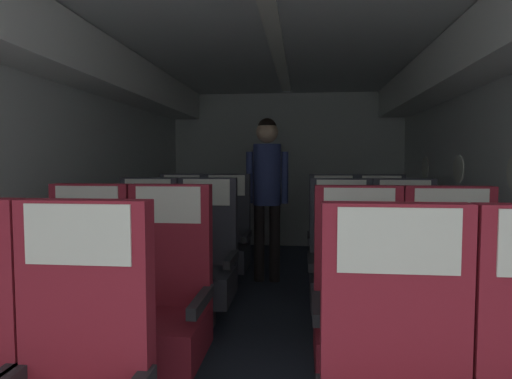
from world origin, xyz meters
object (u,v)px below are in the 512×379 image
seat_d_left_aisle (225,241)px  seat_d_right_window (333,243)px  seat_c_right_window (341,268)px  seat_c_right_aisle (406,270)px  flight_attendant (267,181)px  seat_d_right_aisle (382,244)px  seat_b_right_aisle (454,319)px  seat_c_left_window (145,264)px  seat_c_left_aisle (204,264)px  seat_b_right_window (360,315)px  seat_b_left_window (81,304)px  seat_b_left_aisle (164,307)px  seat_d_left_window (180,240)px

seat_d_left_aisle → seat_d_right_window: 1.03m
seat_c_right_window → seat_d_right_window: bearing=89.5°
seat_c_right_aisle → flight_attendant: size_ratio=0.66×
flight_attendant → seat_d_right_aisle: bearing=-37.8°
seat_b_right_aisle → seat_c_left_window: bearing=153.6°
seat_c_left_window → seat_c_left_aisle: same height
seat_d_left_aisle → seat_b_right_window: bearing=-62.1°
seat_b_left_window → flight_attendant: (0.83, 2.23, 0.58)m
seat_c_left_aisle → seat_d_left_aisle: (-0.01, 0.97, 0.00)m
seat_c_right_aisle → seat_c_left_window: bearing=-179.4°
seat_d_right_window → seat_b_left_aisle: bearing=-118.1°
seat_d_right_window → seat_c_right_window: bearing=-90.5°
seat_d_left_aisle → seat_c_left_aisle: bearing=-89.3°
seat_d_right_window → seat_d_right_aisle: bearing=0.9°
seat_c_right_aisle → seat_b_left_window: bearing=-153.5°
seat_d_right_aisle → flight_attendant: 1.28m
seat_d_left_window → seat_d_right_window: (1.48, -0.01, 0.00)m
seat_c_left_window → seat_c_left_aisle: size_ratio=1.00×
seat_b_right_aisle → seat_c_right_aisle: 0.98m
seat_d_right_aisle → seat_d_left_window: bearing=179.9°
seat_c_right_window → seat_d_left_aisle: (-1.02, 0.98, 0.00)m
seat_b_left_aisle → flight_attendant: (0.37, 2.23, 0.58)m
seat_b_right_aisle → seat_c_left_aisle: (-1.48, 0.98, 0.00)m
seat_b_right_window → seat_d_left_window: bearing=127.3°
seat_b_left_window → seat_b_left_aisle: bearing=0.7°
seat_b_right_window → seat_c_right_window: size_ratio=1.00×
seat_c_right_window → seat_d_right_window: same height
seat_b_right_window → seat_c_left_aisle: size_ratio=1.00×
seat_d_right_aisle → seat_b_left_aisle: bearing=-127.5°
seat_d_left_window → seat_d_left_aisle: bearing=0.9°
seat_b_left_window → seat_c_right_aisle: same height
seat_c_right_window → seat_d_left_aisle: 1.42m
seat_b_left_window → seat_d_left_window: same height
seat_b_left_aisle → seat_c_left_aisle: size_ratio=1.00×
seat_c_left_aisle → seat_d_left_window: size_ratio=1.00×
seat_b_right_window → seat_b_right_aisle: bearing=-0.1°
seat_d_left_window → seat_d_right_aisle: (1.93, -0.00, 0.00)m
seat_b_right_aisle → seat_d_right_window: same height
seat_d_right_window → seat_d_left_window: bearing=179.7°
seat_c_right_aisle → seat_d_right_window: same height
seat_b_right_window → seat_c_right_aisle: 1.08m
seat_b_left_aisle → flight_attendant: size_ratio=0.66×
seat_b_right_window → seat_c_left_window: size_ratio=1.00×
seat_b_right_aisle → seat_d_right_window: size_ratio=1.00×
seat_c_left_window → seat_c_right_window: size_ratio=1.00×
seat_c_right_window → seat_b_left_aisle: bearing=-136.7°
seat_c_right_aisle → seat_c_right_window: 0.46m
seat_c_left_aisle → flight_attendant: bearing=73.7°
seat_b_left_window → seat_d_right_window: size_ratio=1.00×
seat_b_right_aisle → seat_c_left_aisle: 1.78m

